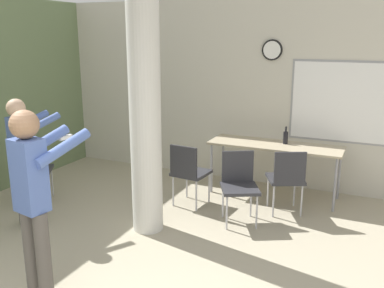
{
  "coord_description": "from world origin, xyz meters",
  "views": [
    {
      "loc": [
        1.65,
        -1.29,
        2.28
      ],
      "look_at": [
        -0.08,
        2.52,
        1.2
      ],
      "focal_mm": 40.0,
      "sensor_mm": 36.0,
      "label": 1
    }
  ],
  "objects_px": {
    "bottle_on_table": "(286,137)",
    "chair_table_front": "(239,182)",
    "person_watching_back": "(23,153)",
    "chair_by_left_wall": "(29,166)",
    "person_playing_front": "(34,193)",
    "chair_table_right": "(287,176)",
    "folding_table": "(275,148)",
    "chair_table_left": "(189,170)"
  },
  "relations": [
    {
      "from": "bottle_on_table",
      "to": "chair_table_front",
      "type": "bearing_deg",
      "value": -105.49
    },
    {
      "from": "chair_table_front",
      "to": "person_watching_back",
      "type": "height_order",
      "value": "person_watching_back"
    },
    {
      "from": "chair_by_left_wall",
      "to": "person_watching_back",
      "type": "distance_m",
      "value": 0.91
    },
    {
      "from": "chair_table_front",
      "to": "person_playing_front",
      "type": "xyz_separation_m",
      "value": [
        -1.02,
        -2.3,
        0.49
      ]
    },
    {
      "from": "chair_table_right",
      "to": "chair_by_left_wall",
      "type": "relative_size",
      "value": 1.0
    },
    {
      "from": "folding_table",
      "to": "chair_table_left",
      "type": "xyz_separation_m",
      "value": [
        -0.95,
        -0.86,
        -0.2
      ]
    },
    {
      "from": "chair_table_front",
      "to": "person_watching_back",
      "type": "relative_size",
      "value": 0.56
    },
    {
      "from": "chair_table_left",
      "to": "chair_table_front",
      "type": "relative_size",
      "value": 1.0
    },
    {
      "from": "chair_table_left",
      "to": "chair_table_right",
      "type": "height_order",
      "value": "same"
    },
    {
      "from": "bottle_on_table",
      "to": "chair_by_left_wall",
      "type": "relative_size",
      "value": 0.29
    },
    {
      "from": "chair_table_front",
      "to": "folding_table",
      "type": "bearing_deg",
      "value": 79.78
    },
    {
      "from": "person_watching_back",
      "to": "person_playing_front",
      "type": "distance_m",
      "value": 1.69
    },
    {
      "from": "chair_table_left",
      "to": "person_playing_front",
      "type": "distance_m",
      "value": 2.53
    },
    {
      "from": "chair_table_front",
      "to": "person_playing_front",
      "type": "height_order",
      "value": "person_playing_front"
    },
    {
      "from": "chair_table_front",
      "to": "chair_table_right",
      "type": "relative_size",
      "value": 1.0
    },
    {
      "from": "folding_table",
      "to": "chair_by_left_wall",
      "type": "xyz_separation_m",
      "value": [
        -3.02,
        -1.62,
        -0.2
      ]
    },
    {
      "from": "folding_table",
      "to": "chair_by_left_wall",
      "type": "relative_size",
      "value": 2.13
    },
    {
      "from": "chair_table_right",
      "to": "person_playing_front",
      "type": "height_order",
      "value": "person_playing_front"
    },
    {
      "from": "chair_table_left",
      "to": "chair_by_left_wall",
      "type": "bearing_deg",
      "value": -159.8
    },
    {
      "from": "chair_table_right",
      "to": "person_watching_back",
      "type": "relative_size",
      "value": 0.56
    },
    {
      "from": "bottle_on_table",
      "to": "chair_table_right",
      "type": "height_order",
      "value": "bottle_on_table"
    },
    {
      "from": "chair_by_left_wall",
      "to": "person_watching_back",
      "type": "xyz_separation_m",
      "value": [
        0.54,
        -0.6,
        0.41
      ]
    },
    {
      "from": "chair_by_left_wall",
      "to": "chair_table_front",
      "type": "bearing_deg",
      "value": 11.73
    },
    {
      "from": "folding_table",
      "to": "person_watching_back",
      "type": "height_order",
      "value": "person_watching_back"
    },
    {
      "from": "folding_table",
      "to": "chair_table_front",
      "type": "xyz_separation_m",
      "value": [
        -0.19,
        -1.03,
        -0.2
      ]
    },
    {
      "from": "bottle_on_table",
      "to": "person_playing_front",
      "type": "distance_m",
      "value": 3.66
    },
    {
      "from": "bottle_on_table",
      "to": "person_playing_front",
      "type": "xyz_separation_m",
      "value": [
        -1.33,
        -3.41,
        0.14
      ]
    },
    {
      "from": "chair_table_left",
      "to": "chair_table_front",
      "type": "bearing_deg",
      "value": -12.72
    },
    {
      "from": "folding_table",
      "to": "chair_table_left",
      "type": "bearing_deg",
      "value": -137.91
    },
    {
      "from": "folding_table",
      "to": "person_playing_front",
      "type": "xyz_separation_m",
      "value": [
        -1.21,
        -3.33,
        0.29
      ]
    },
    {
      "from": "chair_by_left_wall",
      "to": "person_playing_front",
      "type": "bearing_deg",
      "value": -43.32
    },
    {
      "from": "person_watching_back",
      "to": "chair_by_left_wall",
      "type": "bearing_deg",
      "value": 132.18
    },
    {
      "from": "bottle_on_table",
      "to": "chair_table_front",
      "type": "relative_size",
      "value": 0.29
    },
    {
      "from": "person_watching_back",
      "to": "bottle_on_table",
      "type": "bearing_deg",
      "value": 41.52
    },
    {
      "from": "chair_table_right",
      "to": "person_watching_back",
      "type": "distance_m",
      "value": 3.26
    },
    {
      "from": "bottle_on_table",
      "to": "person_watching_back",
      "type": "bearing_deg",
      "value": -138.48
    },
    {
      "from": "chair_table_right",
      "to": "person_playing_front",
      "type": "distance_m",
      "value": 3.18
    },
    {
      "from": "chair_table_left",
      "to": "chair_by_left_wall",
      "type": "height_order",
      "value": "same"
    },
    {
      "from": "chair_table_left",
      "to": "person_playing_front",
      "type": "height_order",
      "value": "person_playing_front"
    },
    {
      "from": "chair_table_front",
      "to": "chair_by_left_wall",
      "type": "height_order",
      "value": "same"
    },
    {
      "from": "chair_table_right",
      "to": "person_playing_front",
      "type": "bearing_deg",
      "value": -118.7
    },
    {
      "from": "folding_table",
      "to": "person_watching_back",
      "type": "distance_m",
      "value": 3.33
    }
  ]
}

